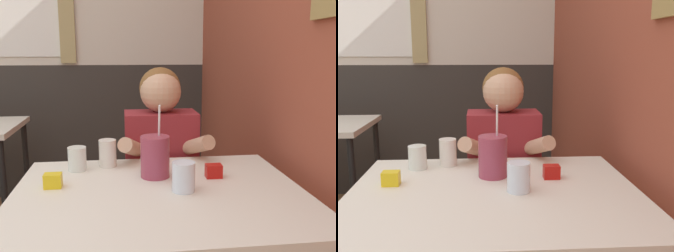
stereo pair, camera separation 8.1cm
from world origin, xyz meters
TOP-DOWN VIEW (x-y plane):
  - brick_wall_right at (1.32, 1.16)m, footprint 0.08×4.32m
  - back_wall at (-0.01, 2.35)m, footprint 5.58×0.09m
  - main_table at (0.72, 0.39)m, footprint 0.99×0.79m
  - person_seated at (0.79, 0.92)m, footprint 0.42×0.40m
  - cocktail_pitcher at (0.72, 0.54)m, footprint 0.11×0.11m
  - glass_near_pitcher at (0.80, 0.38)m, footprint 0.08×0.08m
  - glass_center at (0.42, 0.65)m, footprint 0.07×0.07m
  - glass_far_side at (0.54, 0.69)m, footprint 0.07×0.07m
  - condiment_ketchup at (0.94, 0.50)m, footprint 0.06×0.04m
  - condiment_mustard at (0.36, 0.47)m, footprint 0.06×0.04m

SIDE VIEW (x-z plane):
  - person_seated at x=0.79m, z-range 0.02..1.16m
  - main_table at x=0.72m, z-range 0.30..1.04m
  - condiment_ketchup at x=0.94m, z-range 0.74..0.79m
  - condiment_mustard at x=0.36m, z-range 0.74..0.79m
  - glass_center at x=0.42m, z-range 0.74..0.84m
  - glass_near_pitcher at x=0.80m, z-range 0.74..0.84m
  - glass_far_side at x=0.54m, z-range 0.74..0.85m
  - cocktail_pitcher at x=0.72m, z-range 0.68..0.96m
  - brick_wall_right at x=1.32m, z-range 0.00..2.70m
  - back_wall at x=-0.01m, z-range 0.01..2.71m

